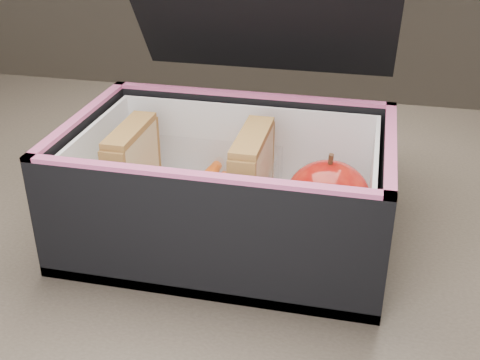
# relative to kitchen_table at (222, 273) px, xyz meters

# --- Properties ---
(kitchen_table) EXTENTS (1.20, 0.80, 0.75)m
(kitchen_table) POSITION_rel_kitchen_table_xyz_m (0.00, 0.00, 0.00)
(kitchen_table) COLOR brown
(kitchen_table) RESTS_ON ground
(lunch_bag) EXTENTS (0.32, 0.33, 0.29)m
(lunch_bag) POSITION_rel_kitchen_table_xyz_m (0.02, -0.05, 0.16)
(lunch_bag) COLOR black
(lunch_bag) RESTS_ON kitchen_table
(plastic_tub) EXTENTS (0.17, 0.12, 0.07)m
(plastic_tub) POSITION_rel_kitchen_table_xyz_m (-0.02, -0.06, 0.14)
(plastic_tub) COLOR white
(plastic_tub) RESTS_ON lunch_bag
(sandwich_left) EXTENTS (0.03, 0.09, 0.10)m
(sandwich_left) POSITION_rel_kitchen_table_xyz_m (-0.08, -0.06, 0.16)
(sandwich_left) COLOR tan
(sandwich_left) RESTS_ON plastic_tub
(sandwich_right) EXTENTS (0.03, 0.09, 0.11)m
(sandwich_right) POSITION_rel_kitchen_table_xyz_m (0.05, -0.06, 0.16)
(sandwich_right) COLOR tan
(sandwich_right) RESTS_ON plastic_tub
(carrot_sticks) EXTENTS (0.05, 0.16, 0.03)m
(carrot_sticks) POSITION_rel_kitchen_table_xyz_m (-0.01, -0.05, 0.13)
(carrot_sticks) COLOR #DE4E14
(carrot_sticks) RESTS_ON plastic_tub
(paper_napkin) EXTENTS (0.08, 0.08, 0.01)m
(paper_napkin) POSITION_rel_kitchen_table_xyz_m (0.12, -0.06, 0.11)
(paper_napkin) COLOR white
(paper_napkin) RESTS_ON lunch_bag
(red_apple) EXTENTS (0.10, 0.10, 0.09)m
(red_apple) POSITION_rel_kitchen_table_xyz_m (0.12, -0.06, 0.15)
(red_apple) COLOR #830005
(red_apple) RESTS_ON paper_napkin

